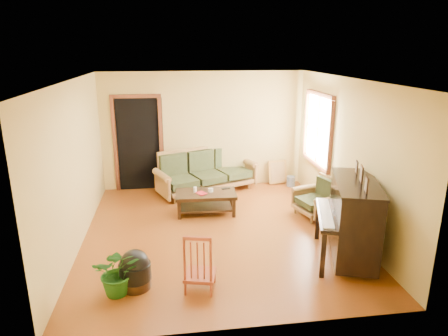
{
  "coord_description": "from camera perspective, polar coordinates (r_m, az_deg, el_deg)",
  "views": [
    {
      "loc": [
        -0.76,
        -6.27,
        3.06
      ],
      "look_at": [
        0.14,
        0.2,
        1.1
      ],
      "focal_mm": 32.0,
      "sensor_mm": 36.0,
      "label": 1
    }
  ],
  "objects": [
    {
      "name": "floor",
      "position": [
        7.02,
        -0.94,
        -9.15
      ],
      "size": [
        5.0,
        5.0,
        0.0
      ],
      "primitive_type": "plane",
      "color": "#622C0C",
      "rests_on": "ground"
    },
    {
      "name": "doorway",
      "position": [
        9.01,
        -12.13,
        3.27
      ],
      "size": [
        1.08,
        0.16,
        2.05
      ],
      "primitive_type": "cube",
      "color": "black",
      "rests_on": "floor"
    },
    {
      "name": "window",
      "position": [
        8.28,
        13.3,
        5.39
      ],
      "size": [
        0.12,
        1.36,
        1.46
      ],
      "primitive_type": "cube",
      "color": "white",
      "rests_on": "right_wall"
    },
    {
      "name": "sofa",
      "position": [
        8.78,
        -2.47,
        -0.48
      ],
      "size": [
        2.37,
        1.67,
        0.94
      ],
      "primitive_type": "cube",
      "rotation": [
        0.0,
        0.0,
        0.39
      ],
      "color": "olive",
      "rests_on": "floor"
    },
    {
      "name": "coffee_table",
      "position": [
        7.73,
        -2.6,
        -4.98
      ],
      "size": [
        1.17,
        0.67,
        0.42
      ],
      "primitive_type": "cube",
      "rotation": [
        0.0,
        0.0,
        -0.04
      ],
      "color": "black",
      "rests_on": "floor"
    },
    {
      "name": "armchair",
      "position": [
        7.71,
        12.94,
        -4.11
      ],
      "size": [
        0.9,
        0.93,
        0.75
      ],
      "primitive_type": "cube",
      "rotation": [
        0.0,
        0.0,
        0.29
      ],
      "color": "olive",
      "rests_on": "floor"
    },
    {
      "name": "piano",
      "position": [
        6.24,
        17.98,
        -7.24
      ],
      "size": [
        1.2,
        1.57,
        1.23
      ],
      "primitive_type": "cube",
      "rotation": [
        0.0,
        0.0,
        -0.3
      ],
      "color": "black",
      "rests_on": "floor"
    },
    {
      "name": "footstool",
      "position": [
        5.58,
        -12.56,
        -14.55
      ],
      "size": [
        0.5,
        0.5,
        0.4
      ],
      "primitive_type": "cylinder",
      "rotation": [
        0.0,
        0.0,
        -0.2
      ],
      "color": "black",
      "rests_on": "floor"
    },
    {
      "name": "red_chair",
      "position": [
        5.33,
        -3.47,
        -13.05
      ],
      "size": [
        0.48,
        0.51,
        0.83
      ],
      "primitive_type": "cube",
      "rotation": [
        0.0,
        0.0,
        -0.24
      ],
      "color": "maroon",
      "rests_on": "floor"
    },
    {
      "name": "leaning_frame",
      "position": [
        9.43,
        7.65,
        -0.52
      ],
      "size": [
        0.45,
        0.17,
        0.59
      ],
      "primitive_type": "cube",
      "rotation": [
        0.0,
        0.0,
        0.18
      ],
      "color": "gold",
      "rests_on": "floor"
    },
    {
      "name": "ceramic_crock",
      "position": [
        9.35,
        9.52,
        -1.88
      ],
      "size": [
        0.25,
        0.25,
        0.24
      ],
      "primitive_type": "cylinder",
      "rotation": [
        0.0,
        0.0,
        -0.42
      ],
      "color": "#2F518E",
      "rests_on": "floor"
    },
    {
      "name": "potted_plant",
      "position": [
        5.45,
        -14.95,
        -14.07
      ],
      "size": [
        0.58,
        0.51,
        0.65
      ],
      "primitive_type": "imported",
      "rotation": [
        0.0,
        0.0,
        0.0
      ],
      "color": "#1B5217",
      "rests_on": "floor"
    },
    {
      "name": "book",
      "position": [
        7.55,
        -3.71,
        -3.75
      ],
      "size": [
        0.23,
        0.25,
        0.02
      ],
      "primitive_type": "imported",
      "rotation": [
        0.0,
        0.0,
        0.5
      ],
      "color": "maroon",
      "rests_on": "coffee_table"
    },
    {
      "name": "candle",
      "position": [
        7.66,
        -4.16,
        -3.09
      ],
      "size": [
        0.07,
        0.07,
        0.11
      ],
      "primitive_type": "cylinder",
      "rotation": [
        0.0,
        0.0,
        -0.1
      ],
      "color": "white",
      "rests_on": "coffee_table"
    },
    {
      "name": "glass_jar",
      "position": [
        7.69,
        -1.93,
        -3.16
      ],
      "size": [
        0.1,
        0.1,
        0.06
      ],
      "primitive_type": "cylinder",
      "rotation": [
        0.0,
        0.0,
        -0.04
      ],
      "color": "silver",
      "rests_on": "coffee_table"
    },
    {
      "name": "remote",
      "position": [
        7.84,
        0.27,
        -2.93
      ],
      "size": [
        0.17,
        0.08,
        0.02
      ],
      "primitive_type": "cube",
      "rotation": [
        0.0,
        0.0,
        0.23
      ],
      "color": "black",
      "rests_on": "coffee_table"
    }
  ]
}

